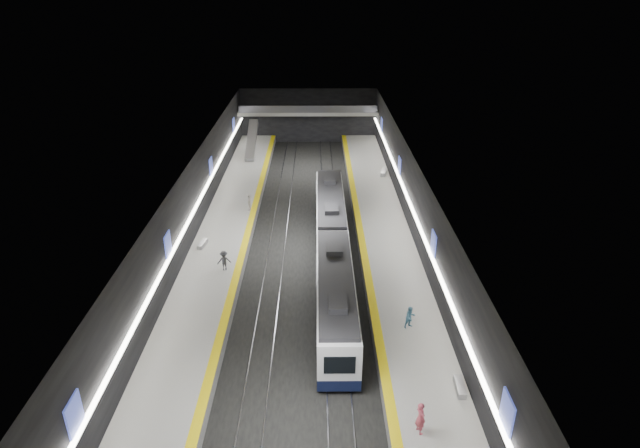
{
  "coord_description": "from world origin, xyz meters",
  "views": [
    {
      "loc": [
        1.2,
        -43.48,
        22.93
      ],
      "look_at": [
        1.49,
        0.9,
        2.2
      ],
      "focal_mm": 30.0,
      "sensor_mm": 36.0,
      "label": 1
    }
  ],
  "objects_px": {
    "bench_left_far": "(202,244)",
    "bench_right_far": "(384,172)",
    "escalator": "(252,140)",
    "train": "(332,248)",
    "passenger_left_a": "(249,203)",
    "passenger_left_b": "(224,261)",
    "bench_right_near": "(460,387)",
    "passenger_right_b": "(410,317)",
    "passenger_right_a": "(420,418)"
  },
  "relations": [
    {
      "from": "passenger_left_a",
      "to": "passenger_right_a",
      "type": "bearing_deg",
      "value": 29.24
    },
    {
      "from": "bench_right_near",
      "to": "passenger_right_a",
      "type": "distance_m",
      "value": 4.36
    },
    {
      "from": "passenger_right_b",
      "to": "passenger_left_a",
      "type": "relative_size",
      "value": 0.96
    },
    {
      "from": "train",
      "to": "bench_right_near",
      "type": "relative_size",
      "value": 17.62
    },
    {
      "from": "bench_left_far",
      "to": "bench_right_near",
      "type": "xyz_separation_m",
      "value": [
        18.5,
        -18.32,
        0.01
      ]
    },
    {
      "from": "bench_right_near",
      "to": "passenger_right_b",
      "type": "height_order",
      "value": "passenger_right_b"
    },
    {
      "from": "train",
      "to": "passenger_left_b",
      "type": "xyz_separation_m",
      "value": [
        -8.86,
        -1.52,
        -0.35
      ]
    },
    {
      "from": "bench_right_far",
      "to": "passenger_right_b",
      "type": "xyz_separation_m",
      "value": [
        -1.8,
        -30.96,
        0.56
      ]
    },
    {
      "from": "bench_right_near",
      "to": "passenger_left_b",
      "type": "relative_size",
      "value": 1.0
    },
    {
      "from": "bench_right_far",
      "to": "passenger_right_a",
      "type": "xyz_separation_m",
      "value": [
        -2.76,
        -40.22,
        0.73
      ]
    },
    {
      "from": "bench_left_far",
      "to": "passenger_left_b",
      "type": "bearing_deg",
      "value": -48.09
    },
    {
      "from": "train",
      "to": "bench_right_near",
      "type": "height_order",
      "value": "train"
    },
    {
      "from": "bench_right_near",
      "to": "passenger_right_a",
      "type": "xyz_separation_m",
      "value": [
        -2.92,
        -3.15,
        0.76
      ]
    },
    {
      "from": "bench_right_near",
      "to": "passenger_right_b",
      "type": "relative_size",
      "value": 1.06
    },
    {
      "from": "train",
      "to": "passenger_right_a",
      "type": "distance_m",
      "value": 19.19
    },
    {
      "from": "train",
      "to": "passenger_left_a",
      "type": "height_order",
      "value": "train"
    },
    {
      "from": "train",
      "to": "bench_right_far",
      "type": "distance_m",
      "value": 22.55
    },
    {
      "from": "bench_left_far",
      "to": "train",
      "type": "bearing_deg",
      "value": -3.34
    },
    {
      "from": "bench_right_far",
      "to": "passenger_right_b",
      "type": "distance_m",
      "value": 31.02
    },
    {
      "from": "train",
      "to": "passenger_right_b",
      "type": "xyz_separation_m",
      "value": [
        5.04,
        -9.49,
        -0.39
      ]
    },
    {
      "from": "passenger_right_a",
      "to": "passenger_right_b",
      "type": "distance_m",
      "value": 9.31
    },
    {
      "from": "bench_right_far",
      "to": "passenger_left_a",
      "type": "bearing_deg",
      "value": -129.49
    },
    {
      "from": "bench_left_far",
      "to": "passenger_right_b",
      "type": "bearing_deg",
      "value": -26.48
    },
    {
      "from": "train",
      "to": "escalator",
      "type": "height_order",
      "value": "escalator"
    },
    {
      "from": "bench_left_far",
      "to": "bench_right_far",
      "type": "height_order",
      "value": "bench_right_far"
    },
    {
      "from": "train",
      "to": "passenger_right_a",
      "type": "xyz_separation_m",
      "value": [
        4.08,
        -18.75,
        -0.23
      ]
    },
    {
      "from": "bench_left_far",
      "to": "passenger_right_b",
      "type": "height_order",
      "value": "passenger_right_b"
    },
    {
      "from": "train",
      "to": "bench_left_far",
      "type": "distance_m",
      "value": 11.86
    },
    {
      "from": "passenger_left_a",
      "to": "passenger_left_b",
      "type": "bearing_deg",
      "value": 3.46
    },
    {
      "from": "bench_left_far",
      "to": "passenger_right_a",
      "type": "relative_size",
      "value": 0.82
    },
    {
      "from": "passenger_right_a",
      "to": "passenger_left_b",
      "type": "bearing_deg",
      "value": 16.9
    },
    {
      "from": "bench_right_near",
      "to": "passenger_right_a",
      "type": "height_order",
      "value": "passenger_right_a"
    },
    {
      "from": "passenger_left_a",
      "to": "passenger_left_b",
      "type": "xyz_separation_m",
      "value": [
        -0.68,
        -12.21,
        0.02
      ]
    },
    {
      "from": "bench_right_near",
      "to": "passenger_right_b",
      "type": "distance_m",
      "value": 6.45
    },
    {
      "from": "escalator",
      "to": "passenger_right_b",
      "type": "relative_size",
      "value": 4.97
    },
    {
      "from": "escalator",
      "to": "train",
      "type": "bearing_deg",
      "value": -71.47
    },
    {
      "from": "passenger_right_a",
      "to": "bench_right_near",
      "type": "bearing_deg",
      "value": -62.91
    },
    {
      "from": "escalator",
      "to": "passenger_left_a",
      "type": "bearing_deg",
      "value": -84.58
    },
    {
      "from": "bench_right_far",
      "to": "escalator",
      "type": "bearing_deg",
      "value": 168.43
    },
    {
      "from": "bench_right_near",
      "to": "passenger_left_b",
      "type": "height_order",
      "value": "passenger_left_b"
    },
    {
      "from": "passenger_left_a",
      "to": "passenger_left_b",
      "type": "distance_m",
      "value": 12.23
    },
    {
      "from": "bench_right_far",
      "to": "passenger_left_a",
      "type": "relative_size",
      "value": 1.2
    },
    {
      "from": "bench_left_far",
      "to": "bench_right_far",
      "type": "relative_size",
      "value": 0.79
    },
    {
      "from": "train",
      "to": "passenger_right_b",
      "type": "relative_size",
      "value": 18.68
    },
    {
      "from": "bench_right_far",
      "to": "passenger_right_a",
      "type": "height_order",
      "value": "passenger_right_a"
    },
    {
      "from": "escalator",
      "to": "bench_right_near",
      "type": "relative_size",
      "value": 4.69
    },
    {
      "from": "train",
      "to": "passenger_right_b",
      "type": "distance_m",
      "value": 10.75
    },
    {
      "from": "bench_left_far",
      "to": "passenger_left_a",
      "type": "bearing_deg",
      "value": 77.34
    },
    {
      "from": "passenger_right_a",
      "to": "passenger_right_b",
      "type": "xyz_separation_m",
      "value": [
        0.96,
        9.26,
        -0.17
      ]
    },
    {
      "from": "bench_right_near",
      "to": "passenger_right_b",
      "type": "bearing_deg",
      "value": 110.91
    }
  ]
}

